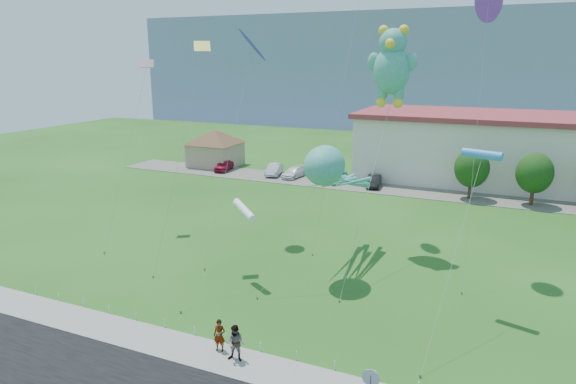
{
  "coord_description": "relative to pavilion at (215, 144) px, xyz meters",
  "views": [
    {
      "loc": [
        13.81,
        -22.1,
        14.56
      ],
      "look_at": [
        0.4,
        8.0,
        5.97
      ],
      "focal_mm": 32.0,
      "sensor_mm": 36.0,
      "label": 1
    }
  ],
  "objects": [
    {
      "name": "ground",
      "position": [
        24.0,
        -38.0,
        -3.02
      ],
      "size": [
        160.0,
        160.0,
        0.0
      ],
      "primitive_type": "plane",
      "color": "#1F4E16",
      "rests_on": "ground"
    },
    {
      "name": "sidewalk",
      "position": [
        24.0,
        -40.75,
        -2.97
      ],
      "size": [
        80.0,
        2.5,
        0.1
      ],
      "primitive_type": "cube",
      "color": "gray",
      "rests_on": "ground"
    },
    {
      "name": "parking_strip",
      "position": [
        24.0,
        -3.0,
        -2.99
      ],
      "size": [
        70.0,
        6.0,
        0.06
      ],
      "primitive_type": "cube",
      "color": "#59544C",
      "rests_on": "ground"
    },
    {
      "name": "hill_ridge",
      "position": [
        24.0,
        82.0,
        9.48
      ],
      "size": [
        160.0,
        50.0,
        25.0
      ],
      "primitive_type": "cube",
      "color": "gray",
      "rests_on": "ground"
    },
    {
      "name": "pavilion",
      "position": [
        0.0,
        0.0,
        0.0
      ],
      "size": [
        9.2,
        9.2,
        5.0
      ],
      "color": "tan",
      "rests_on": "ground"
    },
    {
      "name": "stop_sign",
      "position": [
        33.5,
        -42.21,
        -1.15
      ],
      "size": [
        0.8,
        0.07,
        2.5
      ],
      "color": "slate",
      "rests_on": "ground"
    },
    {
      "name": "rope_fence",
      "position": [
        24.0,
        -39.3,
        -2.77
      ],
      "size": [
        26.05,
        0.05,
        0.5
      ],
      "color": "white",
      "rests_on": "ground"
    },
    {
      "name": "tree_near",
      "position": [
        34.0,
        -4.0,
        0.36
      ],
      "size": [
        3.6,
        3.6,
        5.47
      ],
      "color": "#3F2B19",
      "rests_on": "ground"
    },
    {
      "name": "tree_mid",
      "position": [
        40.0,
        -4.0,
        0.36
      ],
      "size": [
        3.6,
        3.6,
        5.47
      ],
      "color": "#3F2B19",
      "rests_on": "ground"
    },
    {
      "name": "pedestrian_left",
      "position": [
        25.14,
        -40.21,
        -2.07
      ],
      "size": [
        0.69,
        0.52,
        1.7
      ],
      "primitive_type": "imported",
      "rotation": [
        0.0,
        0.0,
        0.2
      ],
      "color": "gray",
      "rests_on": "sidewalk"
    },
    {
      "name": "pedestrian_right",
      "position": [
        26.35,
        -40.64,
        -1.98
      ],
      "size": [
        1.0,
        0.83,
        1.88
      ],
      "primitive_type": "imported",
      "rotation": [
        0.0,
        0.0,
        0.14
      ],
      "color": "gray",
      "rests_on": "sidewalk"
    },
    {
      "name": "parked_car_red",
      "position": [
        2.77,
        -2.42,
        -2.25
      ],
      "size": [
        2.51,
        4.46,
        1.43
      ],
      "primitive_type": "imported",
      "rotation": [
        0.0,
        0.0,
        0.2
      ],
      "color": "#A3142F",
      "rests_on": "parking_strip"
    },
    {
      "name": "parked_car_silver",
      "position": [
        10.06,
        -2.12,
        -2.24
      ],
      "size": [
        2.39,
        4.62,
        1.45
      ],
      "primitive_type": "imported",
      "rotation": [
        0.0,
        0.0,
        0.2
      ],
      "color": "#ADADB4",
      "rests_on": "parking_strip"
    },
    {
      "name": "parked_car_white",
      "position": [
        12.88,
        -2.26,
        -2.33
      ],
      "size": [
        2.28,
        4.52,
        1.26
      ],
      "primitive_type": "imported",
      "rotation": [
        0.0,
        0.0,
        -0.12
      ],
      "color": "white",
      "rests_on": "parking_strip"
    },
    {
      "name": "parked_car_blue",
      "position": [
        18.48,
        -2.6,
        -2.28
      ],
      "size": [
        2.28,
        4.24,
        1.37
      ],
      "primitive_type": "imported",
      "rotation": [
        0.0,
        0.0,
        -0.17
      ],
      "color": "#1C449B",
      "rests_on": "parking_strip"
    },
    {
      "name": "parked_car_black",
      "position": [
        23.32,
        -2.97,
        -2.28
      ],
      "size": [
        2.09,
        4.32,
        1.36
      ],
      "primitive_type": "imported",
      "rotation": [
        0.0,
        0.0,
        0.16
      ],
      "color": "black",
      "rests_on": "parking_strip"
    },
    {
      "name": "octopus_kite",
      "position": [
        26.68,
        -27.97,
        4.02
      ],
      "size": [
        3.89,
        11.74,
        9.13
      ],
      "color": "teal",
      "rests_on": "ground"
    },
    {
      "name": "teddy_bear_kite",
      "position": [
        29.05,
        -21.74,
        11.11
      ],
      "size": [
        3.68,
        11.95,
        16.9
      ],
      "color": "teal",
      "rests_on": "ground"
    },
    {
      "name": "small_kite_white",
      "position": [
        22.15,
        -32.05,
        1.94
      ],
      "size": [
        1.59,
        6.78,
        5.44
      ],
      "color": "white",
      "rests_on": "ground"
    },
    {
      "name": "small_kite_blue",
      "position": [
        18.29,
        -23.32,
        12.22
      ],
      "size": [
        1.8,
        9.26,
        16.29
      ],
      "color": "#2223C2",
      "rests_on": "ground"
    },
    {
      "name": "small_kite_yellow",
      "position": [
        17.45,
        -29.9,
        10.33
      ],
      "size": [
        2.2,
        5.6,
        15.81
      ],
      "color": "#BFCE30",
      "rests_on": "ground"
    },
    {
      "name": "small_kite_black",
      "position": [
        9.04,
        -25.4,
        9.27
      ],
      "size": [
        1.59,
        8.37,
        14.57
      ],
      "color": "black",
      "rests_on": "ground"
    },
    {
      "name": "small_kite_cyan",
      "position": [
        36.23,
        -30.07,
        6.28
      ],
      "size": [
        1.65,
        9.43,
        9.83
      ],
      "color": "#3185DD",
      "rests_on": "ground"
    },
    {
      "name": "small_kite_purple",
      "position": [
        35.36,
        -22.86,
        14.73
      ],
      "size": [
        1.8,
        6.21,
        18.88
      ],
      "color": "purple",
      "rests_on": "ground"
    }
  ]
}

